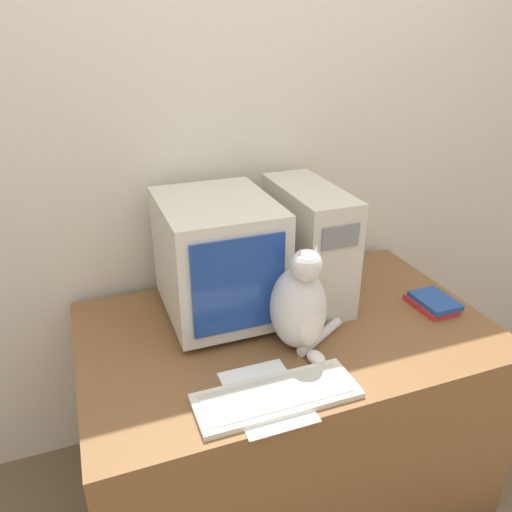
# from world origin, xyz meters

# --- Properties ---
(wall_back) EXTENTS (7.00, 0.05, 2.50)m
(wall_back) POSITION_xyz_m (0.00, 0.95, 1.25)
(wall_back) COLOR beige
(wall_back) RESTS_ON ground_plane
(desk) EXTENTS (1.44, 0.89, 0.74)m
(desk) POSITION_xyz_m (0.00, 0.44, 0.37)
(desk) COLOR brown
(desk) RESTS_ON ground_plane
(crt_monitor) EXTENTS (0.38, 0.48, 0.44)m
(crt_monitor) POSITION_xyz_m (-0.19, 0.63, 0.97)
(crt_monitor) COLOR beige
(crt_monitor) RESTS_ON desk
(computer_tower) EXTENTS (0.20, 0.47, 0.44)m
(computer_tower) POSITION_xyz_m (0.16, 0.64, 0.96)
(computer_tower) COLOR beige
(computer_tower) RESTS_ON desk
(keyboard) EXTENTS (0.48, 0.18, 0.02)m
(keyboard) POSITION_xyz_m (-0.18, 0.11, 0.75)
(keyboard) COLOR silver
(keyboard) RESTS_ON desk
(cat) EXTENTS (0.30, 0.26, 0.37)m
(cat) POSITION_xyz_m (-0.01, 0.33, 0.89)
(cat) COLOR silver
(cat) RESTS_ON desk
(book_stack) EXTENTS (0.14, 0.19, 0.04)m
(book_stack) POSITION_xyz_m (0.57, 0.37, 0.76)
(book_stack) COLOR red
(book_stack) RESTS_ON desk
(pen) EXTENTS (0.14, 0.06, 0.01)m
(pen) POSITION_xyz_m (-0.31, 0.18, 0.75)
(pen) COLOR black
(pen) RESTS_ON desk
(paper_sheet) EXTENTS (0.21, 0.30, 0.00)m
(paper_sheet) POSITION_xyz_m (-0.20, 0.13, 0.74)
(paper_sheet) COLOR white
(paper_sheet) RESTS_ON desk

